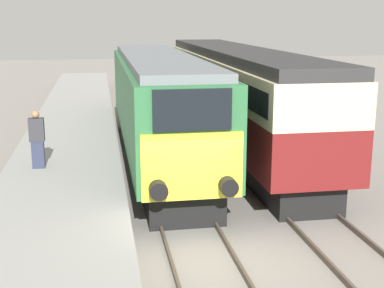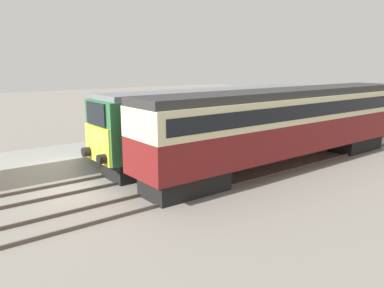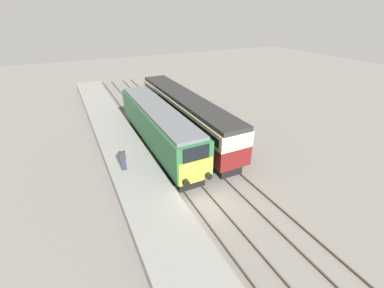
# 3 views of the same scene
# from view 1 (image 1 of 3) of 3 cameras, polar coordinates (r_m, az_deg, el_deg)

# --- Properties ---
(ground_plane) EXTENTS (120.00, 120.00, 0.00)m
(ground_plane) POSITION_cam_1_polar(r_m,az_deg,el_deg) (12.59, 0.80, -11.67)
(ground_plane) COLOR gray
(platform_left) EXTENTS (3.50, 50.00, 0.93)m
(platform_left) POSITION_cam_1_polar(r_m,az_deg,el_deg) (19.85, -12.94, -1.16)
(platform_left) COLOR gray
(platform_left) RESTS_ON ground_plane
(rails_near_track) EXTENTS (1.51, 60.00, 0.14)m
(rails_near_track) POSITION_cam_1_polar(r_m,az_deg,el_deg) (17.17, -2.28, -4.47)
(rails_near_track) COLOR #4C4238
(rails_near_track) RESTS_ON ground_plane
(rails_far_track) EXTENTS (1.50, 60.00, 0.14)m
(rails_far_track) POSITION_cam_1_polar(r_m,az_deg,el_deg) (17.91, 8.59, -3.85)
(rails_far_track) COLOR #4C4238
(rails_far_track) RESTS_ON ground_plane
(locomotive) EXTENTS (2.70, 15.12, 4.00)m
(locomotive) POSITION_cam_1_polar(r_m,az_deg,el_deg) (19.88, -3.61, 4.42)
(locomotive) COLOR black
(locomotive) RESTS_ON ground_plane
(passenger_carriage) EXTENTS (2.75, 17.68, 4.11)m
(passenger_carriage) POSITION_cam_1_polar(r_m,az_deg,el_deg) (22.09, 4.75, 5.92)
(passenger_carriage) COLOR black
(passenger_carriage) RESTS_ON ground_plane
(person_on_platform) EXTENTS (0.44, 0.26, 1.74)m
(person_on_platform) POSITION_cam_1_polar(r_m,az_deg,el_deg) (16.48, -16.19, 0.45)
(person_on_platform) COLOR #2D334C
(person_on_platform) RESTS_ON platform_left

